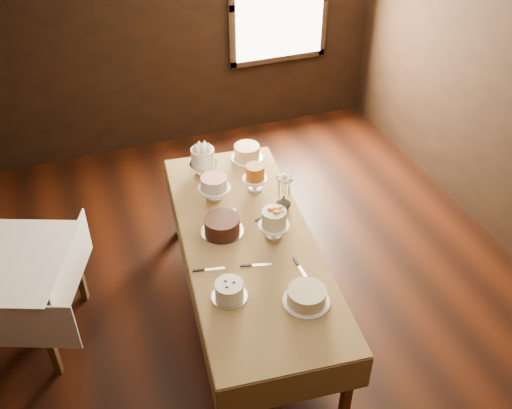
% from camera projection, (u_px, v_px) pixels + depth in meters
% --- Properties ---
extents(floor, '(5.00, 6.00, 0.01)m').
position_uv_depth(floor, '(264.00, 302.00, 5.12)').
color(floor, black).
rests_on(floor, ground).
extents(wall_back, '(5.00, 0.02, 2.80)m').
position_uv_depth(wall_back, '(171.00, 32.00, 6.50)').
color(wall_back, black).
rests_on(wall_back, ground).
extents(window, '(1.10, 0.05, 1.30)m').
position_uv_depth(window, '(280.00, 3.00, 6.69)').
color(window, '#FFEABF').
rests_on(window, wall_back).
extents(display_table, '(1.28, 2.70, 0.81)m').
position_uv_depth(display_table, '(248.00, 245.00, 4.60)').
color(display_table, '#412712').
rests_on(display_table, ground).
extents(side_table, '(1.26, 1.26, 0.82)m').
position_uv_depth(side_table, '(4.00, 269.00, 4.41)').
color(side_table, '#412712').
rests_on(side_table, ground).
extents(cake_meringue, '(0.29, 0.29, 0.27)m').
position_uv_depth(cake_meringue, '(203.00, 162.00, 5.22)').
color(cake_meringue, silver).
rests_on(cake_meringue, display_table).
extents(cake_speckled, '(0.34, 0.34, 0.14)m').
position_uv_depth(cake_speckled, '(247.00, 153.00, 5.45)').
color(cake_speckled, white).
rests_on(cake_speckled, display_table).
extents(cake_lattice, '(0.29, 0.29, 0.22)m').
position_uv_depth(cake_lattice, '(214.00, 189.00, 4.94)').
color(cake_lattice, white).
rests_on(cake_lattice, display_table).
extents(cake_caramel, '(0.23, 0.23, 0.26)m').
position_uv_depth(cake_caramel, '(255.00, 179.00, 5.04)').
color(cake_caramel, white).
rests_on(cake_caramel, display_table).
extents(cake_chocolate, '(0.35, 0.35, 0.13)m').
position_uv_depth(cake_chocolate, '(222.00, 226.00, 4.60)').
color(cake_chocolate, silver).
rests_on(cake_chocolate, display_table).
extents(cake_flowers, '(0.25, 0.25, 0.26)m').
position_uv_depth(cake_flowers, '(274.00, 225.00, 4.53)').
color(cake_flowers, white).
rests_on(cake_flowers, display_table).
extents(cake_swirl, '(0.26, 0.26, 0.13)m').
position_uv_depth(cake_swirl, '(229.00, 291.00, 4.03)').
color(cake_swirl, silver).
rests_on(cake_swirl, display_table).
extents(cake_cream, '(0.34, 0.34, 0.12)m').
position_uv_depth(cake_cream, '(307.00, 296.00, 4.00)').
color(cake_cream, white).
rests_on(cake_cream, display_table).
extents(cake_server_a, '(0.24, 0.08, 0.01)m').
position_uv_depth(cake_server_a, '(262.00, 265.00, 4.33)').
color(cake_server_a, silver).
rests_on(cake_server_a, display_table).
extents(cake_server_b, '(0.03, 0.24, 0.01)m').
position_uv_depth(cake_server_b, '(303.00, 272.00, 4.26)').
color(cake_server_b, silver).
rests_on(cake_server_b, display_table).
extents(cake_server_c, '(0.07, 0.24, 0.01)m').
position_uv_depth(cake_server_c, '(235.00, 214.00, 4.81)').
color(cake_server_c, silver).
rests_on(cake_server_c, display_table).
extents(cake_server_d, '(0.24, 0.10, 0.01)m').
position_uv_depth(cake_server_d, '(271.00, 213.00, 4.82)').
color(cake_server_d, silver).
rests_on(cake_server_d, display_table).
extents(cake_server_e, '(0.24, 0.07, 0.01)m').
position_uv_depth(cake_server_e, '(215.00, 269.00, 4.29)').
color(cake_server_e, silver).
rests_on(cake_server_e, display_table).
extents(flower_vase, '(0.13, 0.13, 0.13)m').
position_uv_depth(flower_vase, '(283.00, 203.00, 4.84)').
color(flower_vase, '#2D2823').
rests_on(flower_vase, display_table).
extents(flower_bouquet, '(0.14, 0.14, 0.20)m').
position_uv_depth(flower_bouquet, '(284.00, 185.00, 4.72)').
color(flower_bouquet, white).
rests_on(flower_bouquet, flower_vase).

